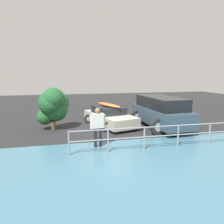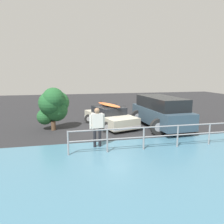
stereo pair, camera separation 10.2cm
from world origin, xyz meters
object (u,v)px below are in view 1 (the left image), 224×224
(suv_car, at_px, (161,112))
(person_bystander, at_px, (98,124))
(sedan_car, at_px, (110,116))
(bush_near_left, at_px, (53,105))

(suv_car, xyz_separation_m, person_bystander, (4.20, 2.65, 0.09))
(suv_car, bearing_deg, sedan_car, -22.26)
(person_bystander, relative_size, bush_near_left, 0.72)
(sedan_car, xyz_separation_m, suv_car, (-2.85, 1.17, 0.39))
(sedan_car, distance_m, person_bystander, 4.07)
(sedan_car, relative_size, person_bystander, 2.56)
(sedan_car, bearing_deg, person_bystander, 70.41)
(suv_car, xyz_separation_m, bush_near_left, (6.16, -0.85, 0.47))
(suv_car, height_order, person_bystander, suv_car)
(person_bystander, height_order, bush_near_left, bush_near_left)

